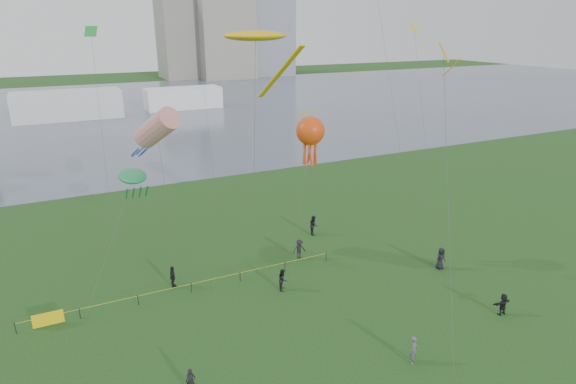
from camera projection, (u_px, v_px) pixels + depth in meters
name	position (u px, v px, depth m)	size (l,w,h in m)	color
ground_plane	(359.00, 364.00, 29.43)	(400.00, 400.00, 0.00)	#143711
lake	(124.00, 111.00, 114.40)	(400.00, 120.00, 0.08)	#515B6F
building_mid	(222.00, 26.00, 179.69)	(20.00, 20.00, 38.00)	gray
building_low	(182.00, 40.00, 180.70)	(16.00, 18.00, 28.00)	slate
pavilion_left	(68.00, 105.00, 104.24)	(22.00, 8.00, 6.00)	silver
pavilion_right	(183.00, 98.00, 117.63)	(18.00, 7.00, 5.00)	white
fence	(108.00, 305.00, 34.55)	(24.07, 0.07, 1.05)	black
kite_flyer	(414.00, 350.00, 29.26)	(0.67, 0.44, 1.84)	#525359
spectator_a	(283.00, 279.00, 37.41)	(0.84, 0.66, 1.74)	black
spectator_b	(299.00, 249.00, 42.38)	(1.16, 0.67, 1.79)	black
spectator_c	(173.00, 277.00, 37.71)	(1.06, 0.44, 1.82)	black
spectator_d	(441.00, 258.00, 40.59)	(0.93, 0.61, 1.91)	black
spectator_e	(503.00, 304.00, 34.19)	(1.51, 0.48, 1.63)	black
spectator_f	(191.00, 381.00, 26.89)	(0.56, 0.37, 1.54)	black
spectator_g	(314.00, 225.00, 47.28)	(0.94, 0.73, 1.92)	black
kite_stingray	(256.00, 37.00, 35.70)	(4.96, 10.03, 19.22)	#3F3F42
kite_windsock	(157.00, 128.00, 40.48)	(4.36, 7.69, 13.36)	#3F3F42
kite_creature	(132.00, 176.00, 41.66)	(6.60, 11.43, 7.63)	#3F3F42
kite_octopus	(310.00, 131.00, 39.07)	(4.72, 4.83, 12.64)	#3F3F42
kite_delta	(445.00, 65.00, 34.06)	(7.58, 11.61, 18.44)	#3F3F42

